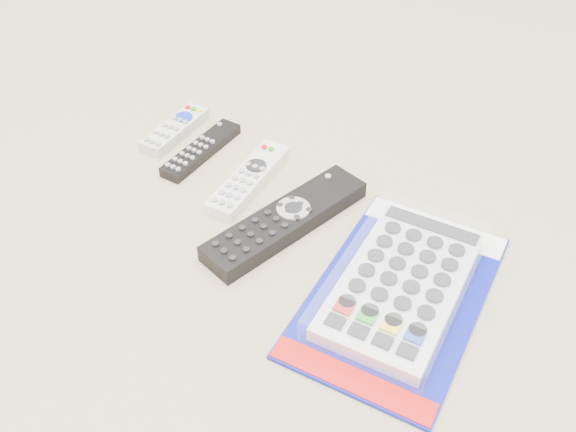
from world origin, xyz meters
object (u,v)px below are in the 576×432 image
Objects in this scene: remote_small_grey at (175,129)px; remote_large_black at (285,220)px; remote_slim_black at (201,150)px; remote_silver_dvd at (249,179)px; jumbo_remote_packaged at (401,283)px.

remote_large_black is at bearing -21.47° from remote_small_grey.
remote_slim_black is at bearing -19.68° from remote_small_grey.
remote_large_black is at bearing -19.36° from remote_slim_black.
remote_silver_dvd is (0.18, -0.02, -0.00)m from remote_small_grey.
jumbo_remote_packaged is (0.18, -0.00, 0.01)m from remote_large_black.
remote_silver_dvd is (0.10, -0.01, 0.00)m from remote_slim_black.
remote_small_grey is 0.53× the size of remote_large_black.
jumbo_remote_packaged is (0.39, -0.05, 0.01)m from remote_slim_black.
remote_small_grey is at bearing 161.60° from jumbo_remote_packaged.
remote_small_grey is 0.41× the size of jumbo_remote_packaged.
jumbo_remote_packaged is (0.46, -0.07, 0.01)m from remote_small_grey.
jumbo_remote_packaged reaches higher than remote_small_grey.
remote_large_black reaches higher than remote_silver_dvd.
remote_silver_dvd is 0.11m from remote_large_black.
remote_silver_dvd is at bearing -16.01° from remote_small_grey.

